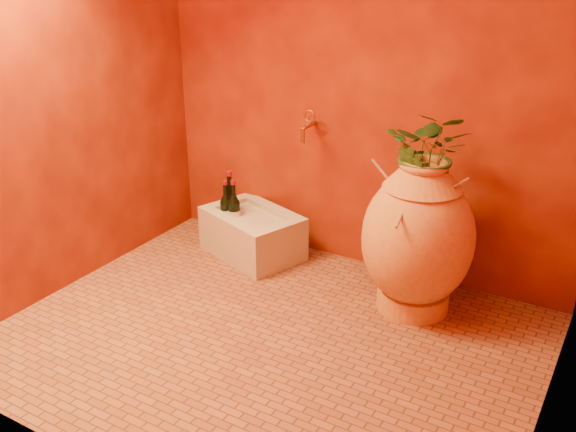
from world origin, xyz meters
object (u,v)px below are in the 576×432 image
Objects in this scene: stone_basin at (252,234)px; wine_bottle_a at (230,206)px; wine_bottle_b at (234,213)px; wine_bottle_c at (226,212)px; wall_tap at (308,124)px; amphora at (418,238)px.

stone_basin is 1.94× the size of wine_bottle_a.
wine_bottle_c is at bearing -176.39° from wine_bottle_b.
wall_tap reaches higher than wine_bottle_a.
wine_bottle_c is (-1.24, 0.06, -0.14)m from amphora.
wine_bottle_c is (0.00, -0.05, -0.02)m from wine_bottle_a.
wine_bottle_a is 1.14× the size of wine_bottle_c.
amphora is 2.63× the size of wine_bottle_c.
wine_bottle_a is 0.05m from wine_bottle_c.
wall_tap reaches higher than wine_bottle_b.
wall_tap is at bearing 23.23° from wine_bottle_c.
wine_bottle_c is at bearing -86.21° from wine_bottle_a.
amphora is at bearing -2.99° from wine_bottle_c.
wall_tap reaches higher than stone_basin.
wine_bottle_b is 1.82× the size of wall_tap.
wine_bottle_c reaches higher than stone_basin.
amphora is 0.93m from wall_tap.
amphora is 1.19× the size of stone_basin.
wine_bottle_b is 0.71m from wall_tap.
wall_tap is (0.46, 0.20, 0.56)m from wine_bottle_c.
amphora reaches higher than wine_bottle_c.
wall_tap is at bearing 17.70° from wine_bottle_a.
stone_basin is 0.77m from wall_tap.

